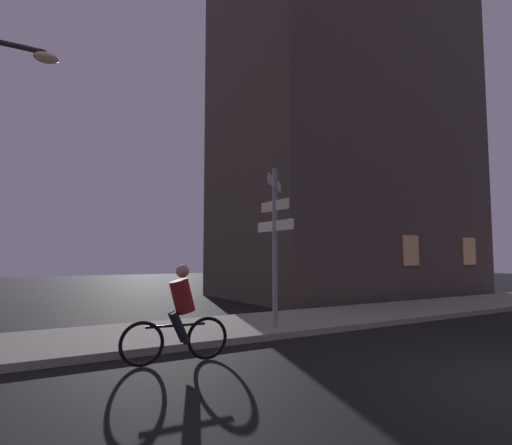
# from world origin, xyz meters

# --- Properties ---
(sidewalk_kerb) EXTENTS (40.00, 3.07, 0.14)m
(sidewalk_kerb) POSITION_xyz_m (0.00, 6.24, 0.07)
(sidewalk_kerb) COLOR gray
(sidewalk_kerb) RESTS_ON ground_plane
(signpost) EXTENTS (1.05, 1.47, 3.69)m
(signpost) POSITION_xyz_m (-0.81, 5.42, 2.33)
(signpost) COLOR gray
(signpost) RESTS_ON sidewalk_kerb
(cyclist) EXTENTS (1.82, 0.36, 1.61)m
(cyclist) POSITION_xyz_m (-3.70, 3.96, 0.75)
(cyclist) COLOR black
(cyclist) RESTS_ON ground_plane
(building_right_block) EXTENTS (11.66, 6.91, 20.39)m
(building_right_block) POSITION_xyz_m (7.58, 11.75, 10.19)
(building_right_block) COLOR #4C443D
(building_right_block) RESTS_ON ground_plane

